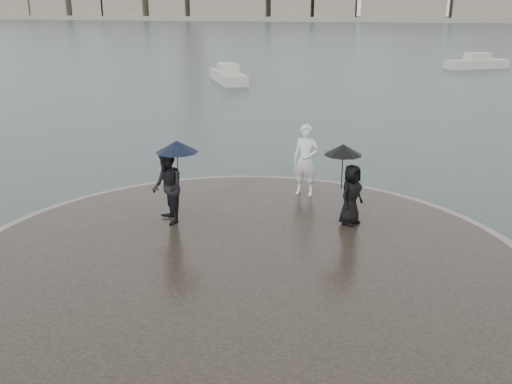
# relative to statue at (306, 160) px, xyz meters

# --- Properties ---
(ground) EXTENTS (400.00, 400.00, 0.00)m
(ground) POSITION_rel_statue_xyz_m (-0.67, -8.07, -1.35)
(ground) COLOR #2B3835
(ground) RESTS_ON ground
(kerb_ring) EXTENTS (12.50, 12.50, 0.32)m
(kerb_ring) POSITION_rel_statue_xyz_m (-0.67, -4.57, -1.19)
(kerb_ring) COLOR gray
(kerb_ring) RESTS_ON ground
(quay_tip) EXTENTS (11.90, 11.90, 0.36)m
(quay_tip) POSITION_rel_statue_xyz_m (-0.67, -4.57, -1.17)
(quay_tip) COLOR #2D261E
(quay_tip) RESTS_ON ground
(statue) EXTENTS (0.78, 0.56, 1.98)m
(statue) POSITION_rel_statue_xyz_m (0.00, 0.00, 0.00)
(statue) COLOR white
(statue) RESTS_ON quay_tip
(visitor_left) EXTENTS (1.29, 1.16, 2.04)m
(visitor_left) POSITION_rel_statue_xyz_m (-2.90, -2.82, 0.12)
(visitor_left) COLOR black
(visitor_left) RESTS_ON quay_tip
(visitor_right) EXTENTS (1.10, 0.99, 1.95)m
(visitor_right) POSITION_rel_statue_xyz_m (1.30, -1.93, 0.08)
(visitor_right) COLOR black
(visitor_right) RESTS_ON quay_tip
(far_skyline) EXTENTS (260.00, 20.00, 37.00)m
(far_skyline) POSITION_rel_statue_xyz_m (-6.96, 152.64, 4.26)
(far_skyline) COLOR gray
(far_skyline) RESTS_ON ground
(boats) EXTENTS (23.26, 17.95, 1.50)m
(boats) POSITION_rel_statue_xyz_m (0.33, 31.01, -0.97)
(boats) COLOR beige
(boats) RESTS_ON ground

